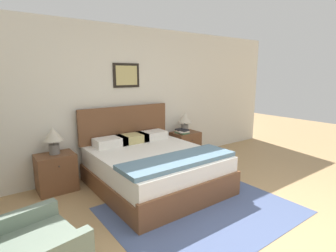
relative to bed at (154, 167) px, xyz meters
name	(u,v)px	position (x,y,z in m)	size (l,w,h in m)	color
wall_back	(126,99)	(0.09, 1.03, 0.98)	(7.73, 0.09, 2.60)	silver
area_rug_main	(202,210)	(0.08, -1.02, -0.32)	(2.35, 1.86, 0.01)	#47567F
bed	(154,167)	(0.00, 0.00, 0.00)	(1.73, 1.95, 1.19)	brown
nightstand_near_window	(56,173)	(-1.28, 0.75, -0.03)	(0.55, 0.44, 0.58)	brown
nightstand_by_door	(185,146)	(1.28, 0.75, -0.03)	(0.55, 0.44, 0.58)	brown
table_lamp_near_window	(53,137)	(-1.27, 0.77, 0.52)	(0.28, 0.28, 0.41)	slate
table_lamp_by_door	(185,119)	(1.28, 0.77, 0.52)	(0.28, 0.28, 0.41)	slate
book_thick_bottom	(182,133)	(1.16, 0.70, 0.27)	(0.21, 0.28, 0.03)	#4C7551
book_hardcover_middle	(182,131)	(1.16, 0.70, 0.30)	(0.26, 0.29, 0.03)	silver
book_novel_upper	(182,130)	(1.16, 0.70, 0.33)	(0.20, 0.28, 0.03)	#232328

